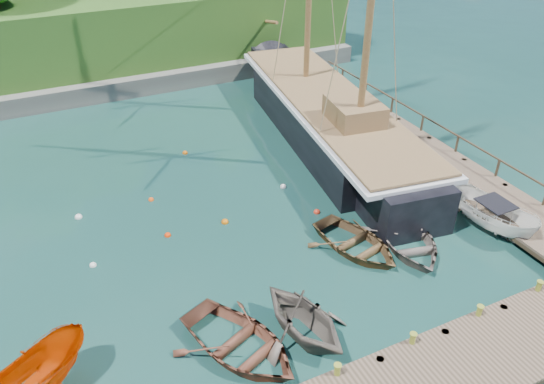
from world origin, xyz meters
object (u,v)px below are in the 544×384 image
Objects in this scene: rowboat_3 at (406,246)px; cabin_boat_white at (489,229)px; rowboat_0 at (240,351)px; schooner at (329,122)px; rowboat_2 at (355,249)px; rowboat_1 at (303,336)px.

cabin_boat_white is (4.29, -0.63, 0.00)m from rowboat_3.
rowboat_0 is 17.08m from schooner.
cabin_boat_white is at bearing 5.29° from rowboat_3.
rowboat_2 is 0.95× the size of rowboat_3.
rowboat_2 is 2.33m from rowboat_3.
rowboat_0 reaches higher than rowboat_3.
schooner reaches higher than rowboat_3.
rowboat_3 is 1.03× the size of cabin_boat_white.
rowboat_0 is 0.18× the size of schooner.
rowboat_1 is 0.14× the size of schooner.
rowboat_3 is (8.99, 2.28, 0.00)m from rowboat_0.
rowboat_3 is (6.67, 2.59, 0.00)m from rowboat_1.
rowboat_3 is at bearing -9.13° from rowboat_0.
rowboat_2 is at bearing 24.95° from rowboat_1.
cabin_boat_white is 0.16× the size of schooner.
cabin_boat_white is (10.95, 1.96, 0.00)m from rowboat_1.
schooner is at bearing 44.04° from rowboat_1.
schooner is at bearing 52.06° from rowboat_2.
rowboat_1 is 7.15m from rowboat_3.
schooner is (11.19, 12.86, 1.12)m from rowboat_0.
rowboat_1 is 0.91× the size of rowboat_2.
rowboat_0 is 7.45m from rowboat_2.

